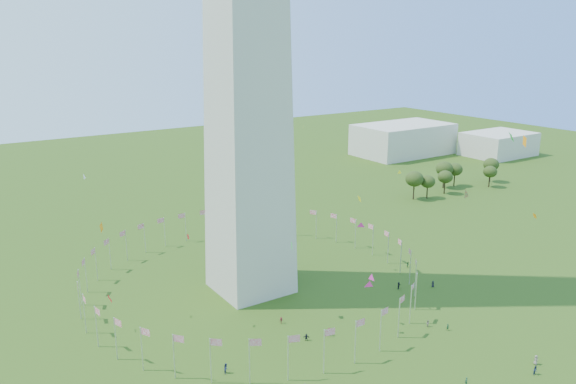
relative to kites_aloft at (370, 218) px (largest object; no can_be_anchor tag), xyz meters
name	(u,v)px	position (x,y,z in m)	size (l,w,h in m)	color
flag_ring	(251,271)	(-13.18, 27.98, -19.12)	(80.24, 80.24, 9.00)	silver
gov_building_east_a	(403,139)	(136.82, 127.98, -15.62)	(50.00, 30.00, 16.00)	beige
gov_building_east_b	(499,144)	(176.82, 97.98, -17.62)	(35.00, 25.00, 12.00)	beige
crowd	(393,356)	(-6.12, -15.19, -22.75)	(86.50, 72.25, 2.02)	#301848
kites_aloft	(370,218)	(0.00, 0.00, 0.00)	(87.73, 72.36, 37.25)	#CC2699
tree_line_east	(451,178)	(100.63, 63.63, -18.62)	(53.90, 15.77, 10.94)	#354B19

